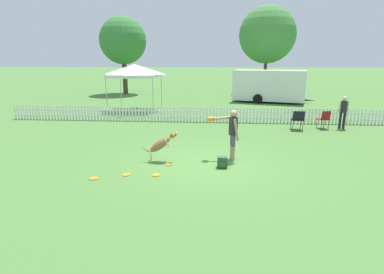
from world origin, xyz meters
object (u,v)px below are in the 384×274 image
object	(u,v)px
handler_person	(232,129)
canopy_tent_main	(135,71)
leaping_dog	(161,144)
frisbee_near_dog	(94,178)
spectator_standing	(343,110)
tree_right_grove	(123,41)
frisbee_near_handler	(126,175)
equipment_trailer	(269,85)
frisbee_midfield	(156,175)
frisbee_far_scatter	(169,164)
tree_left_grove	(267,35)
folding_chair_center	(298,118)
folding_chair_blue_left	(324,118)
backpack_on_grass	(222,162)

from	to	relation	value
handler_person	canopy_tent_main	bearing A→B (deg)	21.52
leaping_dog	frisbee_near_dog	bearing A→B (deg)	-53.55
spectator_standing	tree_right_grove	xyz separation A→B (m)	(-14.28, 13.68, 3.85)
leaping_dog	frisbee_near_handler	world-z (taller)	leaping_dog
frisbee_near_dog	tree_right_grove	size ratio (longest dim) A/B	0.03
spectator_standing	equipment_trailer	bearing A→B (deg)	-77.99
frisbee_midfield	equipment_trailer	xyz separation A→B (m)	(5.58, 15.38, 1.23)
leaping_dog	frisbee_far_scatter	xyz separation A→B (m)	(0.29, -0.34, -0.55)
frisbee_midfield	equipment_trailer	size ratio (longest dim) A/B	0.04
handler_person	frisbee_far_scatter	xyz separation A→B (m)	(-1.89, -0.71, -0.99)
equipment_trailer	tree_left_grove	distance (m)	7.49
folding_chair_center	tree_right_grove	bearing A→B (deg)	-46.44
handler_person	canopy_tent_main	size ratio (longest dim) A/B	0.56
leaping_dog	folding_chair_center	bearing A→B (deg)	122.19
folding_chair_center	leaping_dog	bearing A→B (deg)	44.23
spectator_standing	equipment_trailer	distance (m)	9.17
frisbee_near_handler	spectator_standing	world-z (taller)	spectator_standing
frisbee_far_scatter	canopy_tent_main	bearing A→B (deg)	109.97
folding_chair_blue_left	tree_left_grove	bearing A→B (deg)	-102.62
backpack_on_grass	folding_chair_center	distance (m)	6.28
frisbee_near_dog	folding_chair_blue_left	bearing A→B (deg)	39.16
frisbee_near_dog	tree_right_grove	xyz separation A→B (m)	(-5.22, 20.45, 4.73)
frisbee_near_handler	equipment_trailer	xyz separation A→B (m)	(6.40, 15.42, 1.23)
frisbee_near_dog	tree_right_grove	bearing A→B (deg)	104.32
frisbee_near_handler	tree_right_grove	world-z (taller)	tree_right_grove
frisbee_midfield	folding_chair_center	world-z (taller)	folding_chair_center
backpack_on_grass	tree_left_grove	xyz separation A→B (m)	(4.38, 20.87, 5.14)
folding_chair_center	tree_left_grove	size ratio (longest dim) A/B	0.11
frisbee_near_dog	frisbee_midfield	distance (m)	1.66
frisbee_midfield	folding_chair_blue_left	bearing A→B (deg)	43.78
backpack_on_grass	folding_chair_blue_left	size ratio (longest dim) A/B	0.39
frisbee_far_scatter	folding_chair_blue_left	xyz separation A→B (m)	(6.38, 5.44, 0.49)
frisbee_midfield	frisbee_far_scatter	xyz separation A→B (m)	(0.23, 0.89, 0.00)
leaping_dog	folding_chair_blue_left	bearing A→B (deg)	118.13
backpack_on_grass	equipment_trailer	xyz separation A→B (m)	(3.74, 14.60, 1.08)
canopy_tent_main	spectator_standing	xyz separation A→B (m)	(10.83, -4.43, -1.54)
canopy_tent_main	spectator_standing	world-z (taller)	canopy_tent_main
folding_chair_center	equipment_trailer	bearing A→B (deg)	-88.77
folding_chair_blue_left	equipment_trailer	world-z (taller)	equipment_trailer
canopy_tent_main	equipment_trailer	world-z (taller)	canopy_tent_main
frisbee_midfield	tree_right_grove	bearing A→B (deg)	108.80
frisbee_far_scatter	folding_chair_blue_left	bearing A→B (deg)	40.46
folding_chair_center	canopy_tent_main	xyz separation A→B (m)	(-8.72, 4.84, 1.90)
frisbee_far_scatter	spectator_standing	bearing A→B (deg)	37.42
equipment_trailer	tree_right_grove	distance (m)	13.73
frisbee_near_dog	canopy_tent_main	bearing A→B (deg)	98.98
frisbee_near_dog	tree_right_grove	world-z (taller)	tree_right_grove
backpack_on_grass	canopy_tent_main	size ratio (longest dim) A/B	0.12
frisbee_near_handler	backpack_on_grass	bearing A→B (deg)	17.14
leaping_dog	equipment_trailer	bearing A→B (deg)	148.98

